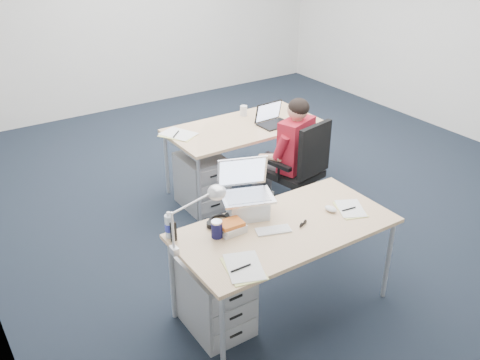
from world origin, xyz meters
name	(u,v)px	position (x,y,z in m)	size (l,w,h in m)	color
floor	(283,192)	(0.00, 0.00, 0.00)	(7.00, 7.00, 0.00)	black
room	(289,32)	(0.00, 0.00, 1.71)	(6.02, 7.02, 2.80)	silver
desk_near	(285,232)	(-1.13, -1.46, 0.68)	(1.60, 0.80, 0.73)	tan
desk_far	(244,130)	(-0.29, 0.32, 0.68)	(1.60, 0.80, 0.73)	tan
office_chair	(296,190)	(-0.18, -0.45, 0.29)	(0.76, 0.76, 1.02)	black
seated_person	(284,155)	(-0.23, -0.28, 0.61)	(0.51, 0.71, 1.20)	#AE1829
drawer_pedestal_near	(216,297)	(-1.66, -1.37, 0.28)	(0.40, 0.50, 0.55)	#939598
drawer_pedestal_far	(202,181)	(-0.86, 0.24, 0.28)	(0.40, 0.50, 0.55)	#939598
silver_laptop	(247,191)	(-1.26, -1.17, 0.93)	(0.38, 0.30, 0.40)	silver
wireless_keyboard	(273,230)	(-1.23, -1.46, 0.74)	(0.25, 0.10, 0.01)	white
computer_mouse	(331,209)	(-0.71, -1.48, 0.75)	(0.07, 0.10, 0.04)	white
headphones	(221,221)	(-1.48, -1.16, 0.75)	(0.24, 0.19, 0.04)	black
can_koozie	(217,229)	(-1.60, -1.30, 0.79)	(0.08, 0.08, 0.13)	#151542
water_bottle	(169,225)	(-1.88, -1.12, 0.83)	(0.06, 0.06, 0.20)	silver
bear_figurine	(253,212)	(-1.27, -1.27, 0.80)	(0.07, 0.06, 0.14)	#227F22
book_stack	(232,227)	(-1.48, -1.31, 0.77)	(0.18, 0.14, 0.08)	silver
cordless_phone	(173,232)	(-1.88, -1.18, 0.80)	(0.04, 0.02, 0.15)	black
papers_left	(244,268)	(-1.65, -1.71, 0.74)	(0.22, 0.31, 0.01)	#E6E987
papers_right	(350,209)	(-0.57, -1.55, 0.73)	(0.18, 0.26, 0.01)	#E6E987
sunglasses	(303,224)	(-1.01, -1.52, 0.74)	(0.09, 0.04, 0.02)	black
desk_lamp	(190,220)	(-1.81, -1.32, 0.95)	(0.38, 0.14, 0.43)	silver
dark_laptop	(275,114)	(-0.01, 0.16, 0.85)	(0.33, 0.32, 0.24)	black
far_cup	(244,111)	(-0.13, 0.58, 0.78)	(0.08, 0.08, 0.11)	white
far_papers	(178,135)	(-0.98, 0.47, 0.73)	(0.24, 0.34, 0.01)	white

